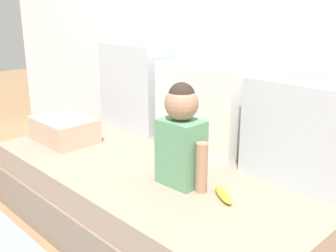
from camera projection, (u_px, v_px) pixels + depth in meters
ground_plane at (153, 233)px, 2.21m from camera, size 12.00×12.00×0.00m
couch at (152, 201)px, 2.15m from camera, size 1.94×0.92×0.40m
throw_pillow_left at (132, 87)px, 2.66m from camera, size 0.51×0.16×0.57m
throw_pillow_center at (199, 109)px, 2.26m from camera, size 0.56×0.16×0.49m
throw_pillow_right at (295, 133)px, 1.85m from camera, size 0.51×0.16×0.49m
toddler at (181, 136)px, 1.84m from camera, size 0.31×0.16×0.49m
banana at (223, 194)px, 1.75m from camera, size 0.17×0.13×0.04m
folded_blanket at (64, 129)px, 2.47m from camera, size 0.40×0.28×0.14m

